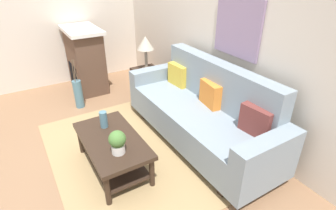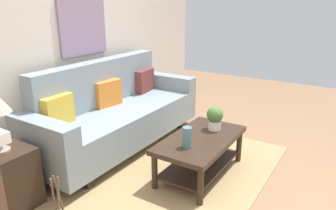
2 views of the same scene
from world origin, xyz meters
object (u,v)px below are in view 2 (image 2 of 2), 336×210
Objects in this scene: tabletop_vase at (187,137)px; side_table at (6,180)px; throw_pillow_orange at (108,93)px; framed_painting at (83,26)px; coffee_table at (200,148)px; potted_plant_tabletop at (215,117)px; throw_pillow_maroon at (144,81)px; couch at (117,114)px; throw_pillow_mustard at (58,111)px.

tabletop_vase reaches higher than side_table.
framed_painting is at bearing 90.00° from throw_pillow_orange.
framed_painting is (0.08, 1.68, 1.17)m from coffee_table.
potted_plant_tabletop is 0.47× the size of side_table.
throw_pillow_maroon is 2.32m from side_table.
throw_pillow_maroon is 1.76× the size of tabletop_vase.
couch is 3.30× the size of framed_painting.
throw_pillow_orange is 1.39m from potted_plant_tabletop.
throw_pillow_mustard is 0.77m from throw_pillow_orange.
throw_pillow_maroon is at bearing 0.00° from throw_pillow_orange.
throw_pillow_orange is at bearing 180.00° from throw_pillow_maroon.
tabletop_vase is at bearing -130.09° from throw_pillow_maroon.
potted_plant_tabletop is at bearing -112.54° from throw_pillow_maroon.
throw_pillow_maroon is at bearing 57.76° from coffee_table.
throw_pillow_mustard is 1.40m from tabletop_vase.
throw_pillow_orange is 0.33× the size of coffee_table.
throw_pillow_mustard is at bearing 180.00° from throw_pillow_maroon.
side_table is at bearing -178.76° from couch.
framed_painting is (0.77, 0.34, 0.81)m from throw_pillow_mustard.
throw_pillow_orange reaches higher than tabletop_vase.
framed_painting is (0.00, 0.34, 0.81)m from throw_pillow_orange.
couch is 6.73× the size of throw_pillow_mustard.
throw_pillow_orange is at bearing -90.00° from framed_painting.
couch reaches higher than throw_pillow_maroon.
throw_pillow_orange and throw_pillow_maroon have the same top height.
framed_painting is (-0.77, 0.34, 0.81)m from throw_pillow_maroon.
couch is 1.26m from tabletop_vase.
throw_pillow_orange is (0.77, 0.00, 0.00)m from throw_pillow_mustard.
throw_pillow_mustard is 0.49× the size of framed_painting.
throw_pillow_orange is at bearing 75.26° from tabletop_vase.
potted_plant_tabletop is at bearing -4.92° from coffee_table.
throw_pillow_maroon reaches higher than potted_plant_tabletop.
throw_pillow_maroon is at bearing 67.46° from potted_plant_tabletop.
throw_pillow_mustard is at bearing 180.00° from throw_pillow_orange.
couch is at bearing -90.00° from throw_pillow_orange.
potted_plant_tabletop is 1.95m from framed_painting.
throw_pillow_mustard is 1.00× the size of throw_pillow_maroon.
potted_plant_tabletop reaches higher than side_table.
potted_plant_tabletop reaches higher than coffee_table.
couch is at bearing 86.32° from coffee_table.
couch is 6.73× the size of throw_pillow_orange.
framed_painting is (-0.20, 1.71, 0.91)m from potted_plant_tabletop.
framed_painting reaches higher than coffee_table.
framed_painting reaches higher than throw_pillow_maroon.
framed_painting is (0.35, 1.67, 0.95)m from tabletop_vase.
throw_pillow_mustard is at bearing -156.08° from framed_painting.
framed_painting is at bearing 23.92° from throw_pillow_mustard.
coffee_table is (-0.08, -1.34, -0.37)m from throw_pillow_orange.
throw_pillow_orange is at bearing 90.00° from couch.
couch reaches higher than coffee_table.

